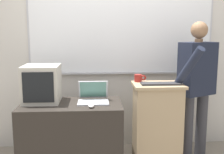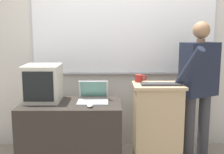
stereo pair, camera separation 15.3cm
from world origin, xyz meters
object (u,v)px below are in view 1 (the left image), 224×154
Objects in this scene: lectern_podium at (157,126)px; person_presenter at (197,83)px; crt_monitor at (42,84)px; coffee_mug at (139,78)px; laptop at (93,97)px; computer_mouse_by_laptop at (91,106)px; side_desk at (72,137)px; wireless_keyboard at (161,84)px.

person_presenter is (0.48, 0.14, 0.45)m from lectern_podium.
coffee_mug is (1.06, 0.08, 0.04)m from crt_monitor.
computer_mouse_by_laptop is (-0.02, -0.23, -0.04)m from laptop.
side_desk is at bearing 160.83° from person_presenter.
person_presenter is 12.06× the size of coffee_mug.
person_presenter is 16.30× the size of computer_mouse_by_laptop.
lectern_podium is 2.92× the size of laptop.
lectern_podium is 7.09× the size of coffee_mug.
crt_monitor is (-1.74, -0.09, 0.03)m from person_presenter.
lectern_podium is 0.68m from person_presenter.
coffee_mug reaches higher than wireless_keyboard.
coffee_mug is at bearing 154.42° from person_presenter.
computer_mouse_by_laptop is at bearing 170.00° from person_presenter.
wireless_keyboard is 1.28m from crt_monitor.
person_presenter reaches higher than side_desk.
laptop is 0.57m from crt_monitor.
wireless_keyboard is at bearing -41.40° from coffee_mug.
computer_mouse_by_laptop is (-1.21, -0.34, -0.16)m from person_presenter.
lectern_podium is 0.89× the size of side_desk.
lectern_podium is at bearing 16.04° from computer_mouse_by_laptop.
computer_mouse_by_laptop is at bearing -94.87° from laptop.
lectern_podium reaches higher than side_desk.
laptop reaches higher than lectern_podium.
wireless_keyboard is at bearing -4.58° from crt_monitor.
crt_monitor reaches higher than laptop.
laptop is 0.24m from computer_mouse_by_laptop.
person_presenter is 1.26m from computer_mouse_by_laptop.
crt_monitor is (-0.53, 0.26, 0.18)m from computer_mouse_by_laptop.
crt_monitor is (-1.26, 0.05, 0.48)m from lectern_podium.
side_desk is 7.94× the size of coffee_mug.
wireless_keyboard is 0.78m from computer_mouse_by_laptop.
wireless_keyboard is (0.96, -0.02, 0.59)m from side_desk.
wireless_keyboard is (0.02, -0.05, 0.49)m from lectern_podium.
coffee_mug is (0.51, 0.11, 0.18)m from laptop.
crt_monitor is (-1.27, 0.10, -0.01)m from wireless_keyboard.
side_desk is at bearing -166.40° from laptop.
side_desk is 0.49m from computer_mouse_by_laptop.
computer_mouse_by_laptop is 0.25× the size of crt_monitor.
lectern_podium is at bearing 169.87° from person_presenter.
wireless_keyboard is 1.05× the size of crt_monitor.
computer_mouse_by_laptop is (-0.74, -0.16, -0.19)m from wireless_keyboard.
laptop is 2.43× the size of coffee_mug.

